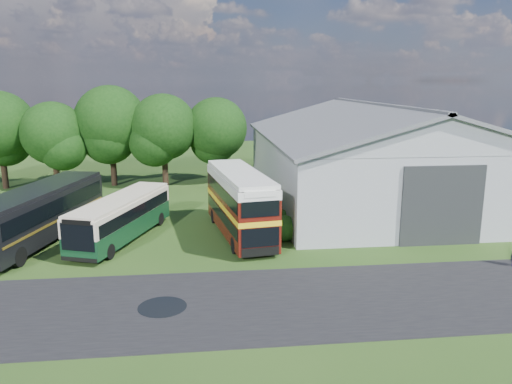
{
  "coord_description": "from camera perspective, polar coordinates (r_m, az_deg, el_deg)",
  "views": [
    {
      "loc": [
        0.35,
        -24.11,
        9.96
      ],
      "look_at": [
        4.0,
        8.0,
        2.75
      ],
      "focal_mm": 35.0,
      "sensor_mm": 36.0,
      "label": 1
    }
  ],
  "objects": [
    {
      "name": "bus_green_single",
      "position": [
        32.94,
        -15.1,
        -2.79
      ],
      "size": [
        5.51,
        10.22,
        2.76
      ],
      "rotation": [
        0.0,
        0.0,
        -0.34
      ],
      "color": "black",
      "rests_on": "ground"
    },
    {
      "name": "ground",
      "position": [
        26.09,
        -6.86,
        -9.96
      ],
      "size": [
        120.0,
        120.0,
        0.0
      ],
      "primitive_type": "plane",
      "color": "#1D3D13",
      "rests_on": "ground"
    },
    {
      "name": "shrub_back",
      "position": [
        35.92,
        2.18,
        -3.52
      ],
      "size": [
        1.8,
        1.8,
        1.8
      ],
      "primitive_type": "sphere",
      "color": "#194714",
      "rests_on": "ground"
    },
    {
      "name": "bus_maroon_double",
      "position": [
        32.45,
        -1.87,
        -1.35
      ],
      "size": [
        4.02,
        10.29,
        4.31
      ],
      "rotation": [
        0.0,
        0.0,
        0.15
      ],
      "color": "black",
      "rests_on": "ground"
    },
    {
      "name": "tree_left_b",
      "position": [
        49.67,
        -22.18,
        6.22
      ],
      "size": [
        5.78,
        5.78,
        8.16
      ],
      "color": "black",
      "rests_on": "ground"
    },
    {
      "name": "bus_dark_single",
      "position": [
        34.25,
        -23.54,
        -2.24
      ],
      "size": [
        5.77,
        12.7,
        3.41
      ],
      "rotation": [
        0.0,
        0.0,
        -0.24
      ],
      "color": "black",
      "rests_on": "ground"
    },
    {
      "name": "tree_right_a",
      "position": [
        48.21,
        -10.53,
        7.29
      ],
      "size": [
        6.26,
        6.26,
        8.83
      ],
      "color": "black",
      "rests_on": "ground"
    },
    {
      "name": "shrub_mid",
      "position": [
        34.02,
        2.69,
        -4.45
      ],
      "size": [
        1.6,
        1.6,
        1.6
      ],
      "primitive_type": "sphere",
      "color": "#194714",
      "rests_on": "ground"
    },
    {
      "name": "puddle",
      "position": [
        23.41,
        -10.65,
        -12.83
      ],
      "size": [
        2.2,
        2.2,
        0.01
      ],
      "primitive_type": "cylinder",
      "color": "black",
      "rests_on": "ground"
    },
    {
      "name": "tree_right_b",
      "position": [
        48.94,
        -4.56,
        7.25
      ],
      "size": [
        5.98,
        5.98,
        8.45
      ],
      "color": "black",
      "rests_on": "ground"
    },
    {
      "name": "shrub_front",
      "position": [
        32.14,
        3.26,
        -5.49
      ],
      "size": [
        1.7,
        1.7,
        1.7
      ],
      "primitive_type": "sphere",
      "color": "#194714",
      "rests_on": "ground"
    },
    {
      "name": "asphalt_road",
      "position": [
        23.49,
        0.63,
        -12.51
      ],
      "size": [
        60.0,
        8.0,
        0.02
      ],
      "primitive_type": "cube",
      "color": "black",
      "rests_on": "ground"
    },
    {
      "name": "tree_mid",
      "position": [
        49.76,
        -16.28,
        7.74
      ],
      "size": [
        6.8,
        6.8,
        9.6
      ],
      "color": "black",
      "rests_on": "ground"
    },
    {
      "name": "storage_shed",
      "position": [
        43.08,
        13.51,
        4.51
      ],
      "size": [
        18.8,
        24.8,
        8.15
      ],
      "color": "gray",
      "rests_on": "ground"
    }
  ]
}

